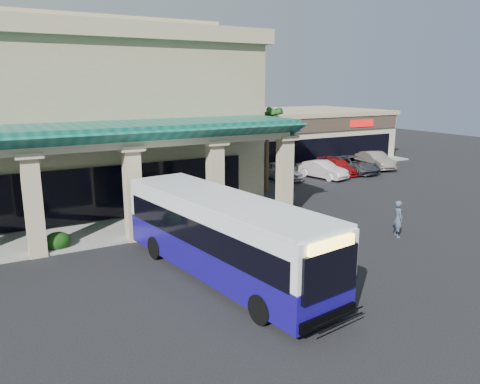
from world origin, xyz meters
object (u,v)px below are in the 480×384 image
pedestrian (398,219)px  car_white (322,170)px  car_silver (281,171)px  car_extra (375,160)px  car_gray (353,165)px  car_red (338,167)px  transit_bus (223,238)px

pedestrian → car_white: size_ratio=0.43×
car_silver → car_extra: (10.41, -0.00, 0.06)m
car_gray → car_extra: 3.31m
car_silver → car_red: bearing=-7.8°
car_white → car_red: size_ratio=1.00×
car_silver → car_red: 5.72m
car_silver → transit_bus: bearing=-135.0°
transit_bus → car_silver: size_ratio=2.82×
car_red → car_gray: 1.45m
car_silver → car_extra: 10.41m
transit_bus → car_red: bearing=30.1°
pedestrian → car_gray: bearing=-11.3°
pedestrian → car_gray: size_ratio=0.36×
transit_bus → car_silver: (13.15, 15.08, -0.93)m
transit_bus → car_silver: transit_bus is taller
transit_bus → car_silver: 20.03m
pedestrian → car_white: 15.18m
pedestrian → car_gray: (10.25, 14.41, -0.22)m
car_red → car_silver: bearing=179.8°
transit_bus → pedestrian: 10.08m
car_white → car_gray: bearing=-3.7°
pedestrian → car_white: pedestrian is taller
car_gray → car_extra: car_extra is taller
pedestrian → car_extra: pedestrian is taller
car_white → car_gray: car_gray is taller
car_gray → pedestrian: bearing=-126.6°
car_red → car_extra: 4.72m
transit_bus → pedestrian: (10.05, 0.11, -0.70)m
transit_bus → car_white: size_ratio=2.68×
transit_bus → car_white: (16.41, 13.89, -0.92)m
car_red → pedestrian: bearing=-117.4°
car_silver → car_white: bearing=-23.9°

